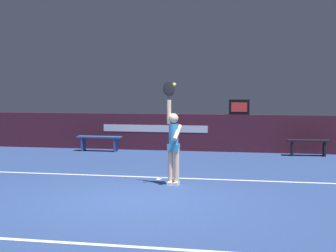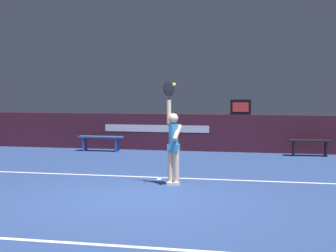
% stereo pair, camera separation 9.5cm
% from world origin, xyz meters
% --- Properties ---
extents(ground_plane, '(60.00, 60.00, 0.00)m').
position_xyz_m(ground_plane, '(0.00, 0.00, 0.00)').
color(ground_plane, navy).
extents(court_lines, '(10.30, 5.51, 0.00)m').
position_xyz_m(court_lines, '(0.00, -0.19, 0.00)').
color(court_lines, white).
rests_on(court_lines, ground).
extents(back_wall, '(15.06, 0.20, 1.27)m').
position_xyz_m(back_wall, '(-0.00, 7.96, 0.64)').
color(back_wall, '#421927').
rests_on(back_wall, ground).
extents(speed_display, '(0.68, 0.16, 0.51)m').
position_xyz_m(speed_display, '(1.53, 7.96, 1.53)').
color(speed_display, black).
rests_on(speed_display, back_wall).
extents(tennis_player, '(0.43, 0.46, 2.32)m').
position_xyz_m(tennis_player, '(0.47, 1.62, 0.95)').
color(tennis_player, beige).
rests_on(tennis_player, ground).
extents(tennis_ball, '(0.07, 0.07, 0.07)m').
position_xyz_m(tennis_ball, '(0.55, 1.33, 2.23)').
color(tennis_ball, '#D3E433').
extents(courtside_bench_near, '(1.55, 0.37, 0.52)m').
position_xyz_m(courtside_bench_near, '(-3.19, 7.22, 0.39)').
color(courtside_bench_near, '#264C90').
rests_on(courtside_bench_near, ground).
extents(courtside_bench_far, '(1.34, 0.44, 0.52)m').
position_xyz_m(courtside_bench_far, '(3.76, 7.37, 0.38)').
color(courtside_bench_far, black).
rests_on(courtside_bench_far, ground).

